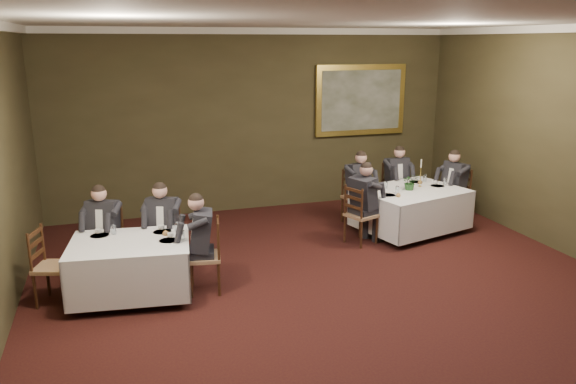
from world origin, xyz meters
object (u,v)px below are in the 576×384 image
diner_main_backleft (357,196)px  diner_sec_backleft (106,242)px  diner_main_endright (454,195)px  chair_main_backleft (356,208)px  candlestick (420,176)px  chair_main_endright (454,206)px  chair_sec_backright (165,253)px  table_main (410,207)px  diner_main_endleft (361,214)px  chair_sec_backleft (107,257)px  centerpiece (410,181)px  chair_main_endleft (360,227)px  chair_sec_endright (206,271)px  diner_sec_endright (204,255)px  painting (361,100)px  diner_main_backright (396,189)px  table_second (131,264)px  chair_sec_endleft (54,282)px  chair_main_backright (395,200)px  diner_sec_backright (164,238)px

diner_main_backleft → diner_sec_backleft: size_ratio=1.00×
diner_main_endright → chair_main_backleft: bearing=60.5°
diner_sec_backleft → candlestick: (5.34, 0.56, 0.44)m
chair_main_endright → chair_sec_backright: 5.42m
table_main → diner_main_endleft: 1.11m
chair_sec_backleft → centerpiece: centerpiece is taller
chair_main_endleft → chair_sec_endright: (-2.75, -1.06, 0.00)m
diner_main_backleft → diner_sec_endright: 3.79m
chair_main_endleft → painting: (1.08, 2.47, 1.81)m
diner_main_endright → chair_sec_backleft: size_ratio=1.35×
chair_main_backleft → centerpiece: 1.19m
diner_main_backright → diner_main_endleft: bearing=43.1°
table_second → chair_sec_endleft: bearing=172.8°
diner_main_backright → diner_sec_backleft: bearing=13.7°
chair_sec_backright → painting: (4.28, 2.69, 1.81)m
chair_sec_endright → centerpiece: size_ratio=3.32×
chair_main_backright → table_main: bearing=75.8°
diner_main_backright → candlestick: diner_main_backright is taller
diner_main_endright → chair_main_endright: bearing=-90.0°
table_main → chair_sec_endleft: bearing=-169.1°
diner_sec_backleft → centerpiece: size_ratio=4.47×
chair_main_backleft → diner_main_backleft: diner_main_backleft is taller
chair_main_endleft → centerpiece: bearing=84.3°
diner_sec_endright → diner_main_endright: bearing=-62.0°
table_second → diner_sec_backright: bearing=55.0°
table_second → chair_main_endleft: (3.70, 0.94, -0.17)m
chair_main_endright → chair_sec_backleft: size_ratio=1.00×
chair_main_backleft → diner_main_backright: (0.92, 0.23, 0.23)m
chair_sec_backright → chair_sec_endright: (0.45, -0.84, 0.00)m
diner_sec_endright → chair_sec_endleft: size_ratio=1.35×
chair_main_backright → chair_sec_endleft: same height
chair_main_backright → chair_main_backleft: bearing=13.5°
table_second → chair_main_backleft: chair_main_backleft is taller
chair_main_backleft → chair_main_endleft: (-0.40, -1.04, 0.00)m
chair_main_endright → chair_main_backleft: bearing=60.7°
chair_main_endleft → diner_main_backright: bearing=113.2°
table_main → chair_sec_endright: (-3.83, -1.34, -0.17)m
diner_main_endright → diner_sec_endright: size_ratio=1.00×
chair_main_endleft → centerpiece: size_ratio=3.32×
diner_main_endright → diner_sec_backleft: same height
table_main → candlestick: candlestick is taller
diner_sec_backright → candlestick: diner_sec_backright is taller
chair_sec_backleft → chair_main_endleft: bearing=-156.4°
chair_main_endright → diner_sec_endright: size_ratio=0.74×
chair_sec_endleft → diner_main_backright: bearing=127.4°
chair_main_backleft → painting: bearing=-130.9°
diner_sec_backleft → diner_sec_endright: (1.25, -0.93, 0.00)m
table_second → chair_main_endright: 6.06m
chair_main_backright → diner_main_backright: bearing=90.0°
chair_main_backleft → chair_sec_backleft: size_ratio=1.00×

